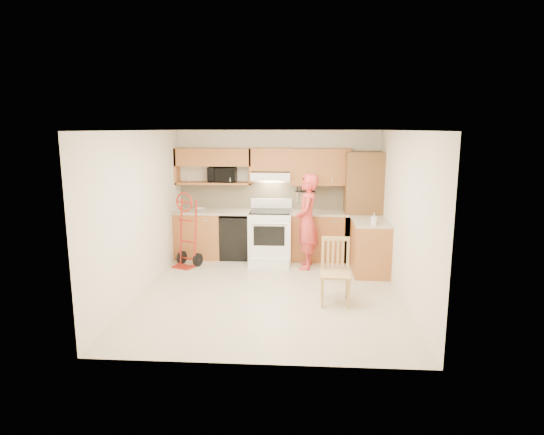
# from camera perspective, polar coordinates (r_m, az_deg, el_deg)

# --- Properties ---
(floor) EXTENTS (4.00, 4.50, 0.02)m
(floor) POSITION_cam_1_polar(r_m,az_deg,el_deg) (7.31, -0.26, -9.33)
(floor) COLOR #BFB49E
(floor) RESTS_ON ground
(ceiling) EXTENTS (4.00, 4.50, 0.02)m
(ceiling) POSITION_cam_1_polar(r_m,az_deg,el_deg) (6.86, -0.28, 10.84)
(ceiling) COLOR white
(ceiling) RESTS_ON ground
(wall_back) EXTENTS (4.00, 0.02, 2.50)m
(wall_back) POSITION_cam_1_polar(r_m,az_deg,el_deg) (9.20, 0.71, 3.00)
(wall_back) COLOR white
(wall_back) RESTS_ON ground
(wall_front) EXTENTS (4.00, 0.02, 2.50)m
(wall_front) POSITION_cam_1_polar(r_m,az_deg,el_deg) (4.78, -2.16, -4.53)
(wall_front) COLOR white
(wall_front) RESTS_ON ground
(wall_left) EXTENTS (0.02, 4.50, 2.50)m
(wall_left) POSITION_cam_1_polar(r_m,az_deg,el_deg) (7.39, -16.01, 0.60)
(wall_left) COLOR white
(wall_left) RESTS_ON ground
(wall_right) EXTENTS (0.02, 4.50, 2.50)m
(wall_right) POSITION_cam_1_polar(r_m,az_deg,el_deg) (7.13, 16.08, 0.22)
(wall_right) COLOR white
(wall_right) RESTS_ON ground
(backsplash) EXTENTS (3.92, 0.03, 0.55)m
(backsplash) POSITION_cam_1_polar(r_m,az_deg,el_deg) (9.18, 0.70, 2.67)
(backsplash) COLOR beige
(backsplash) RESTS_ON wall_back
(lower_cab_left) EXTENTS (0.90, 0.60, 0.90)m
(lower_cab_left) POSITION_cam_1_polar(r_m,az_deg,el_deg) (9.26, -9.03, -2.12)
(lower_cab_left) COLOR #A3683A
(lower_cab_left) RESTS_ON ground
(dishwasher) EXTENTS (0.60, 0.60, 0.85)m
(dishwasher) POSITION_cam_1_polar(r_m,az_deg,el_deg) (9.13, -4.43, -2.37)
(dishwasher) COLOR black
(dishwasher) RESTS_ON ground
(lower_cab_right) EXTENTS (1.14, 0.60, 0.90)m
(lower_cab_right) POSITION_cam_1_polar(r_m,az_deg,el_deg) (9.04, 5.86, -2.36)
(lower_cab_right) COLOR #A3683A
(lower_cab_right) RESTS_ON ground
(countertop_left) EXTENTS (1.50, 0.63, 0.04)m
(countertop_left) POSITION_cam_1_polar(r_m,az_deg,el_deg) (9.10, -7.28, 0.72)
(countertop_left) COLOR #BCAD98
(countertop_left) RESTS_ON lower_cab_left
(countertop_right) EXTENTS (1.14, 0.63, 0.04)m
(countertop_right) POSITION_cam_1_polar(r_m,az_deg,el_deg) (8.94, 5.92, 0.57)
(countertop_right) COLOR #BCAD98
(countertop_right) RESTS_ON lower_cab_right
(cab_return_right) EXTENTS (0.60, 1.00, 0.90)m
(cab_return_right) POSITION_cam_1_polar(r_m,az_deg,el_deg) (8.35, 12.05, -3.68)
(cab_return_right) COLOR #A3683A
(cab_return_right) RESTS_ON ground
(countertop_return) EXTENTS (0.63, 1.00, 0.04)m
(countertop_return) POSITION_cam_1_polar(r_m,az_deg,el_deg) (8.24, 12.18, -0.52)
(countertop_return) COLOR #BCAD98
(countertop_return) RESTS_ON cab_return_right
(pantry_tall) EXTENTS (0.70, 0.60, 2.10)m
(pantry_tall) POSITION_cam_1_polar(r_m,az_deg,el_deg) (8.99, 11.17, 1.31)
(pantry_tall) COLOR brown
(pantry_tall) RESTS_ON ground
(upper_cab_left) EXTENTS (1.50, 0.33, 0.34)m
(upper_cab_left) POSITION_cam_1_polar(r_m,az_deg,el_deg) (9.11, -7.28, 7.45)
(upper_cab_left) COLOR #A3683A
(upper_cab_left) RESTS_ON wall_back
(upper_shelf_mw) EXTENTS (1.50, 0.33, 0.04)m
(upper_shelf_mw) POSITION_cam_1_polar(r_m,az_deg,el_deg) (9.15, -7.20, 4.26)
(upper_shelf_mw) COLOR #A3683A
(upper_shelf_mw) RESTS_ON wall_back
(upper_cab_center) EXTENTS (0.76, 0.33, 0.44)m
(upper_cab_center) POSITION_cam_1_polar(r_m,az_deg,el_deg) (8.96, -0.11, 7.23)
(upper_cab_center) COLOR #A3683A
(upper_cab_center) RESTS_ON wall_back
(upper_cab_right) EXTENTS (1.14, 0.33, 0.70)m
(upper_cab_right) POSITION_cam_1_polar(r_m,az_deg,el_deg) (8.96, 6.00, 6.27)
(upper_cab_right) COLOR #A3683A
(upper_cab_right) RESTS_ON wall_back
(range_hood) EXTENTS (0.76, 0.46, 0.14)m
(range_hood) POSITION_cam_1_polar(r_m,az_deg,el_deg) (8.93, -0.14, 5.21)
(range_hood) COLOR white
(range_hood) RESTS_ON wall_back
(knife_strip) EXTENTS (0.40, 0.05, 0.29)m
(knife_strip) POSITION_cam_1_polar(r_m,az_deg,el_deg) (9.14, 4.15, 2.85)
(knife_strip) COLOR black
(knife_strip) RESTS_ON backsplash
(microwave) EXTENTS (0.54, 0.37, 0.30)m
(microwave) POSITION_cam_1_polar(r_m,az_deg,el_deg) (9.10, -6.17, 5.32)
(microwave) COLOR black
(microwave) RESTS_ON upper_shelf_mw
(range) EXTENTS (0.80, 1.05, 1.18)m
(range) POSITION_cam_1_polar(r_m,az_deg,el_deg) (8.75, -0.24, -1.82)
(range) COLOR white
(range) RESTS_ON ground
(person) EXTENTS (0.45, 0.65, 1.74)m
(person) POSITION_cam_1_polar(r_m,az_deg,el_deg) (8.36, 4.35, -0.50)
(person) COLOR #CF3A38
(person) RESTS_ON ground
(hand_truck) EXTENTS (0.63, 0.61, 1.25)m
(hand_truck) POSITION_cam_1_polar(r_m,az_deg,el_deg) (8.61, -10.68, -1.97)
(hand_truck) COLOR #A42317
(hand_truck) RESTS_ON ground
(dining_chair) EXTENTS (0.44, 0.48, 0.96)m
(dining_chair) POSITION_cam_1_polar(r_m,az_deg,el_deg) (6.78, 7.89, -6.71)
(dining_chair) COLOR tan
(dining_chair) RESTS_ON ground
(soap_bottle) EXTENTS (0.11, 0.11, 0.19)m
(soap_bottle) POSITION_cam_1_polar(r_m,az_deg,el_deg) (7.91, 12.54, -0.15)
(soap_bottle) COLOR white
(soap_bottle) RESTS_ON countertop_return
(bowl) EXTENTS (0.26, 0.26, 0.05)m
(bowl) POSITION_cam_1_polar(r_m,az_deg,el_deg) (9.15, -8.94, 1.01)
(bowl) COLOR white
(bowl) RESTS_ON countertop_left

